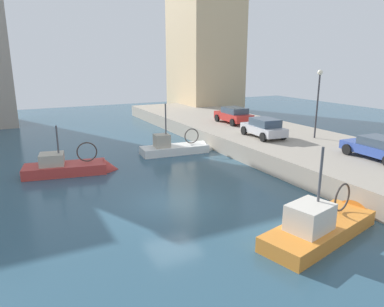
% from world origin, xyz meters
% --- Properties ---
extents(water_surface, '(80.00, 80.00, 0.00)m').
position_xyz_m(water_surface, '(0.00, 0.00, 0.00)').
color(water_surface, '#2D5166').
rests_on(water_surface, ground).
extents(quay_wall, '(9.00, 56.00, 1.20)m').
position_xyz_m(quay_wall, '(11.50, 0.00, 0.60)').
color(quay_wall, '#9E9384').
rests_on(quay_wall, ground).
extents(fishing_boat_red, '(5.74, 2.69, 3.77)m').
position_xyz_m(fishing_boat_red, '(-3.54, 7.02, 0.12)').
color(fishing_boat_red, '#BC3833').
rests_on(fishing_boat_red, ground).
extents(fishing_boat_orange, '(6.57, 3.15, 4.49)m').
position_xyz_m(fishing_boat_orange, '(4.04, -5.68, 0.16)').
color(fishing_boat_orange, orange).
rests_on(fishing_boat_orange, ground).
extents(fishing_boat_white, '(5.81, 2.24, 4.45)m').
position_xyz_m(fishing_boat_white, '(4.38, 8.55, 0.11)').
color(fishing_boat_white, white).
rests_on(fishing_boat_white, ground).
extents(parked_car_blue, '(2.21, 4.13, 1.26)m').
position_xyz_m(parked_car_blue, '(12.02, -2.07, 1.86)').
color(parked_car_blue, '#334C9E').
rests_on(parked_car_blue, quay_wall).
extents(parked_car_red, '(2.09, 3.98, 1.42)m').
position_xyz_m(parked_car_red, '(11.25, 11.74, 1.93)').
color(parked_car_red, red).
rests_on(parked_car_red, quay_wall).
extents(parked_car_silver, '(2.15, 3.93, 1.40)m').
position_xyz_m(parked_car_silver, '(9.85, 5.68, 1.91)').
color(parked_car_silver, '#B7B7BC').
rests_on(parked_car_silver, quay_wall).
extents(quay_streetlamp, '(0.36, 0.36, 4.83)m').
position_xyz_m(quay_streetlamp, '(13.00, 3.78, 4.45)').
color(quay_streetlamp, '#38383D').
rests_on(quay_streetlamp, quay_wall).
extents(waterfront_building_west, '(7.33, 9.19, 16.83)m').
position_xyz_m(waterfront_building_west, '(16.78, 27.19, 8.43)').
color(waterfront_building_west, '#D1B284').
rests_on(waterfront_building_west, ground).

